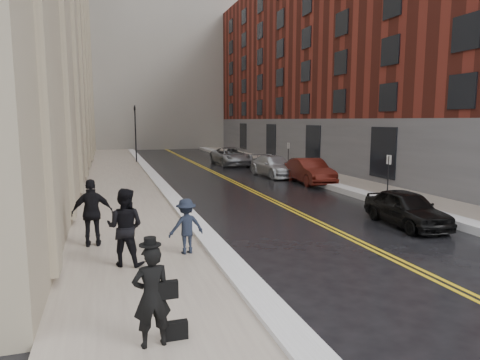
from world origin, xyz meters
TOP-DOWN VIEW (x-y plane):
  - ground at (0.00, 0.00)m, footprint 160.00×160.00m
  - sidewalk_left at (-4.50, 16.00)m, footprint 4.00×64.00m
  - sidewalk_right at (9.00, 16.00)m, footprint 3.00×64.00m
  - lane_stripe_a at (2.38, 16.00)m, footprint 0.12×64.00m
  - lane_stripe_b at (2.62, 16.00)m, footprint 0.12×64.00m
  - snow_ridge_left at (-2.20, 16.00)m, footprint 0.70×60.80m
  - snow_ridge_right at (7.15, 16.00)m, footprint 0.85×60.80m
  - building_right at (17.50, 23.00)m, footprint 14.00×50.00m
  - tower_far_right at (14.00, 66.00)m, footprint 22.00×18.00m
  - traffic_signal at (-2.60, 30.00)m, footprint 0.18×0.15m
  - parking_sign_near at (7.90, 8.00)m, footprint 0.06×0.35m
  - parking_sign_far at (7.90, 20.00)m, footprint 0.06×0.35m
  - car_black at (5.37, 3.43)m, footprint 1.84×4.02m
  - car_maroon at (6.80, 14.24)m, footprint 1.86×4.77m
  - car_silver_near at (5.98, 18.09)m, footprint 2.44×5.10m
  - car_silver_far at (5.20, 26.12)m, footprint 2.74×5.63m
  - pedestrian_main at (-4.56, -2.69)m, footprint 0.68×0.49m
  - pedestrian_a at (-4.80, 1.62)m, footprint 1.21×1.10m
  - pedestrian_b at (-3.11, 2.15)m, footprint 1.10×0.75m
  - pedestrian_c at (-5.65, 3.69)m, footprint 1.19×0.51m

SIDE VIEW (x-z plane):
  - ground at x=0.00m, z-range 0.00..0.00m
  - lane_stripe_a at x=2.38m, z-range 0.00..0.01m
  - lane_stripe_b at x=2.62m, z-range 0.00..0.01m
  - sidewalk_left at x=-4.50m, z-range 0.00..0.15m
  - sidewalk_right at x=9.00m, z-range 0.00..0.15m
  - snow_ridge_left at x=-2.20m, z-range 0.00..0.26m
  - snow_ridge_right at x=7.15m, z-range 0.00..0.30m
  - car_black at x=5.37m, z-range 0.00..1.34m
  - car_silver_near at x=5.98m, z-range 0.00..1.43m
  - car_silver_far at x=5.20m, z-range 0.00..1.54m
  - car_maroon at x=6.80m, z-range 0.00..1.55m
  - pedestrian_b at x=-3.11m, z-range 0.15..1.72m
  - pedestrian_main at x=-4.56m, z-range 0.15..1.89m
  - pedestrian_c at x=-5.65m, z-range 0.15..2.18m
  - pedestrian_a at x=-4.80m, z-range 0.15..2.18m
  - parking_sign_near at x=7.90m, z-range 0.24..2.47m
  - parking_sign_far at x=7.90m, z-range 0.24..2.47m
  - traffic_signal at x=-2.60m, z-range 0.48..5.68m
  - building_right at x=17.50m, z-range 0.00..18.00m
  - tower_far_right at x=14.00m, z-range 0.00..44.00m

